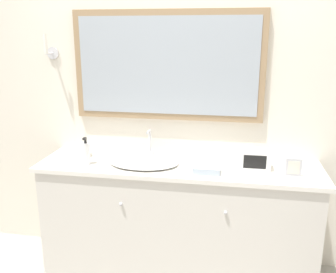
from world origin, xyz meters
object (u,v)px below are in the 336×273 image
object	(u,v)px
appliance_box	(254,159)
sink_basin	(144,161)
picture_frame	(294,167)
soap_bottle	(86,153)

from	to	relation	value
appliance_box	sink_basin	bearing A→B (deg)	-177.74
sink_basin	picture_frame	size ratio (longest dim) A/B	4.15
appliance_box	picture_frame	xyz separation A→B (m)	(0.24, -0.09, -0.01)
sink_basin	appliance_box	distance (m)	0.76
sink_basin	soap_bottle	world-z (taller)	sink_basin
soap_bottle	picture_frame	size ratio (longest dim) A/B	1.66
sink_basin	appliance_box	bearing A→B (deg)	2.26
sink_basin	soap_bottle	xyz separation A→B (m)	(-0.39, -0.08, 0.06)
sink_basin	soap_bottle	distance (m)	0.41
sink_basin	soap_bottle	size ratio (longest dim) A/B	2.51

